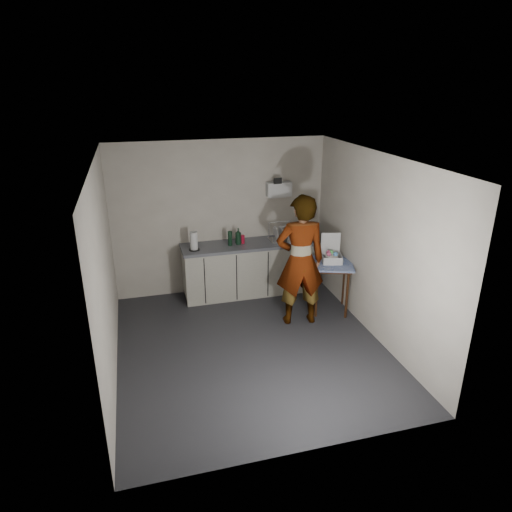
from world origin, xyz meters
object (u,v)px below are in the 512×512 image
object	(u,v)px
dark_bottle	(230,238)
paper_towel	(194,242)
side_table	(332,269)
soda_can	(242,239)
kitchen_counter	(248,270)
standing_man	(300,261)
bakery_box	(331,256)
soap_bottle	(238,236)
dish_rack	(282,237)

from	to	relation	value
dark_bottle	paper_towel	size ratio (longest dim) A/B	0.81
side_table	paper_towel	xyz separation A→B (m)	(-2.02, 0.89, 0.34)
soda_can	dark_bottle	size ratio (longest dim) A/B	0.57
kitchen_counter	soda_can	distance (m)	0.56
standing_man	paper_towel	distance (m)	1.78
kitchen_counter	side_table	size ratio (longest dim) A/B	2.74
paper_towel	bakery_box	xyz separation A→B (m)	(2.03, -0.82, -0.14)
kitchen_counter	bakery_box	world-z (taller)	bakery_box
soda_can	dark_bottle	distance (m)	0.24
standing_man	dark_bottle	xyz separation A→B (m)	(-0.80, 1.16, 0.04)
dark_bottle	paper_towel	xyz separation A→B (m)	(-0.60, -0.06, 0.02)
paper_towel	standing_man	bearing A→B (deg)	-37.98
dark_bottle	bakery_box	xyz separation A→B (m)	(1.42, -0.88, -0.12)
side_table	soda_can	world-z (taller)	soda_can
dark_bottle	paper_towel	world-z (taller)	paper_towel
soap_bottle	dark_bottle	bearing A→B (deg)	-170.10
standing_man	dish_rack	distance (m)	1.17
kitchen_counter	standing_man	distance (m)	1.41
soap_bottle	bakery_box	bearing A→B (deg)	-35.43
standing_man	paper_towel	xyz separation A→B (m)	(-1.41, 1.10, 0.06)
paper_towel	side_table	bearing A→B (deg)	-23.90
dark_bottle	bakery_box	world-z (taller)	bakery_box
soda_can	dish_rack	world-z (taller)	dish_rack
soap_bottle	dish_rack	size ratio (longest dim) A/B	0.65
soap_bottle	soda_can	xyz separation A→B (m)	(0.08, 0.03, -0.07)
standing_man	kitchen_counter	bearing A→B (deg)	-61.02
kitchen_counter	dark_bottle	size ratio (longest dim) A/B	9.06
paper_towel	soap_bottle	bearing A→B (deg)	6.57
dish_rack	dark_bottle	bearing A→B (deg)	-179.34
soap_bottle	kitchen_counter	bearing A→B (deg)	1.38
bakery_box	paper_towel	bearing A→B (deg)	172.70
side_table	soda_can	bearing A→B (deg)	159.29
dish_rack	bakery_box	xyz separation A→B (m)	(0.52, -0.89, -0.07)
standing_man	dark_bottle	distance (m)	1.41
soda_can	soap_bottle	bearing A→B (deg)	-160.89
soap_bottle	dish_rack	distance (m)	0.76
side_table	bakery_box	bearing A→B (deg)	101.31
dark_bottle	dish_rack	bearing A→B (deg)	0.66
kitchen_counter	dish_rack	size ratio (longest dim) A/B	5.15
side_table	soap_bottle	bearing A→B (deg)	161.84
soap_bottle	paper_towel	bearing A→B (deg)	-173.43
side_table	paper_towel	world-z (taller)	paper_towel
bakery_box	soap_bottle	bearing A→B (deg)	159.35
side_table	kitchen_counter	bearing A→B (deg)	157.74
side_table	standing_man	distance (m)	0.71
dark_bottle	standing_man	bearing A→B (deg)	-55.33
side_table	bakery_box	world-z (taller)	bakery_box
soap_bottle	dark_bottle	world-z (taller)	soap_bottle
kitchen_counter	soap_bottle	xyz separation A→B (m)	(-0.17, -0.00, 0.62)
soap_bottle	bakery_box	xyz separation A→B (m)	(1.28, -0.91, -0.14)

